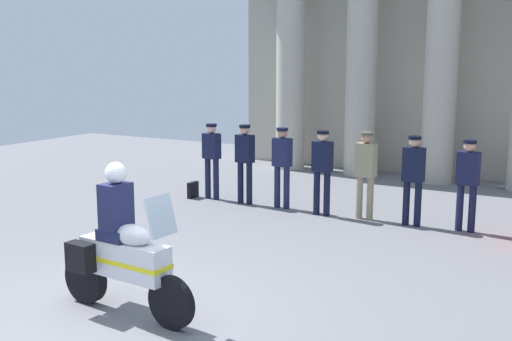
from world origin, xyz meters
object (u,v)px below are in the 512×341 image
Objects in this scene: officer_in_row_4 at (366,168)px; officer_in_row_6 at (468,178)px; officer_in_row_0 at (212,155)px; officer_in_row_5 at (413,173)px; officer_in_row_2 at (282,161)px; officer_in_row_3 at (322,166)px; motorcycle_with_rider at (121,252)px; briefcase_on_ground at (193,190)px; officer_in_row_1 at (245,157)px.

officer_in_row_4 is 1.91m from officer_in_row_6.
officer_in_row_0 is 0.99× the size of officer_in_row_5.
officer_in_row_4 is at bearing -175.13° from officer_in_row_2.
officer_in_row_3 is at bearing 9.23° from officer_in_row_6.
officer_in_row_0 is 0.81× the size of motorcycle_with_rider.
officer_in_row_0 is at bearing 5.01° from officer_in_row_2.
briefcase_on_ground is (-0.44, -0.13, -0.82)m from officer_in_row_0.
officer_in_row_2 is at bearing -171.89° from officer_in_row_1.
officer_in_row_3 is 0.82× the size of motorcycle_with_rider.
officer_in_row_4 is 5.98m from motorcycle_with_rider.
officer_in_row_2 is (0.88, 0.04, -0.01)m from officer_in_row_1.
officer_in_row_1 reaches higher than officer_in_row_3.
officer_in_row_4 is 1.02× the size of officer_in_row_6.
officer_in_row_6 is (5.51, 0.01, -0.01)m from officer_in_row_0.
officer_in_row_2 is 5.98m from motorcycle_with_rider.
officer_in_row_2 is 2.36m from briefcase_on_ground.
officer_in_row_2 is at bearing 5.93° from officer_in_row_6.
officer_in_row_5 reaches higher than officer_in_row_6.
officer_in_row_6 is 6.00m from briefcase_on_ground.
briefcase_on_ground is at bearing 4.75° from officer_in_row_3.
officer_in_row_1 is 2.71m from officer_in_row_4.
motorcycle_with_rider reaches higher than officer_in_row_2.
officer_in_row_6 is at bearing -174.07° from officer_in_row_2.
officer_in_row_2 reaches higher than officer_in_row_0.
motorcycle_with_rider reaches higher than officer_in_row_5.
officer_in_row_2 is at bearing 102.10° from motorcycle_with_rider.
motorcycle_with_rider is at bearing 77.19° from officer_in_row_5.
officer_in_row_6 is (3.74, 0.03, -0.01)m from officer_in_row_2.
officer_in_row_6 is at bearing -170.77° from officer_in_row_3.
officer_in_row_6 is at bearing 68.02° from motorcycle_with_rider.
officer_in_row_1 is 4.62m from officer_in_row_6.
motorcycle_with_rider is at bearing 103.52° from officer_in_row_2.
officer_in_row_3 is at bearing -177.98° from officer_in_row_0.
officer_in_row_1 is 1.01× the size of officer_in_row_2.
officer_in_row_3 is 1.80m from officer_in_row_5.
officer_in_row_4 is 0.94m from officer_in_row_5.
officer_in_row_6 is 4.67× the size of briefcase_on_ground.
officer_in_row_3 is at bearing 8.75° from officer_in_row_5.
officer_in_row_2 is at bearing 4.87° from officer_in_row_4.
officer_in_row_0 is at bearing 15.98° from briefcase_on_ground.
briefcase_on_ground is at bearing 8.53° from officer_in_row_1.
officer_in_row_4 is (2.71, 0.02, -0.01)m from officer_in_row_1.
officer_in_row_1 is 0.88m from officer_in_row_2.
officer_in_row_4 reaches higher than officer_in_row_0.
officer_in_row_6 is at bearing 1.35° from briefcase_on_ground.
officer_in_row_2 is at bearing 4.47° from officer_in_row_5.
officer_in_row_1 is 1.86m from officer_in_row_3.
briefcase_on_ground is (-4.98, -0.06, -0.82)m from officer_in_row_5.
officer_in_row_6 is at bearing -173.66° from officer_in_row_1.
motorcycle_with_rider is 6.58m from briefcase_on_ground.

